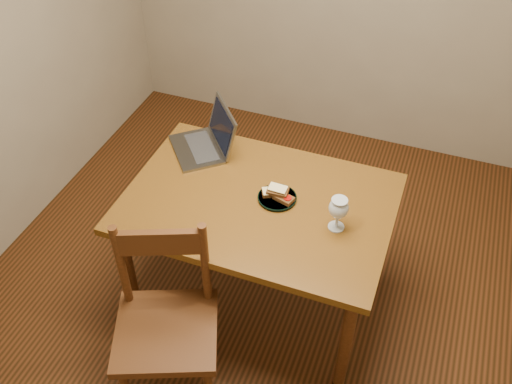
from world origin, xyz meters
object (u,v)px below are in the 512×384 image
(chair, at_px, (165,318))
(milk_glass, at_px, (338,214))
(plate, at_px, (277,198))
(table, at_px, (259,213))
(laptop, at_px, (209,138))

(chair, distance_m, milk_glass, 0.90)
(chair, bearing_deg, plate, 45.32)
(table, relative_size, laptop, 2.92)
(table, relative_size, milk_glass, 7.31)
(chair, bearing_deg, table, 50.39)
(table, relative_size, chair, 2.22)
(table, height_order, laptop, laptop)
(milk_glass, bearing_deg, plate, 165.19)
(chair, bearing_deg, milk_glass, 22.79)
(plate, distance_m, laptop, 0.54)
(chair, height_order, plate, chair)
(table, bearing_deg, laptop, 143.23)
(plate, bearing_deg, table, -153.73)
(milk_glass, bearing_deg, laptop, 156.87)
(plate, bearing_deg, laptop, 151.82)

